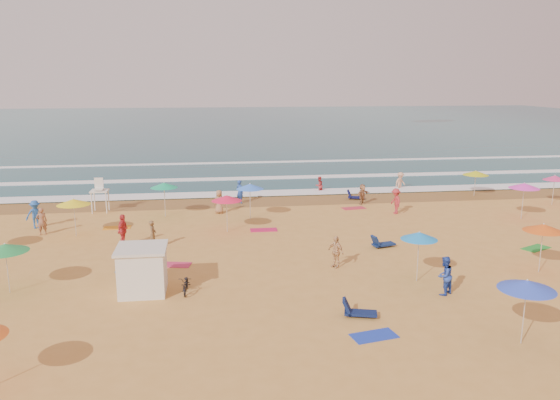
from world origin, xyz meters
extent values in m
plane|color=gold|center=(0.00, 0.00, 0.00)|extent=(220.00, 220.00, 0.00)
cube|color=#0C4756|center=(0.00, 84.00, 0.00)|extent=(220.00, 140.00, 0.18)
plane|color=olive|center=(0.00, 12.50, 0.01)|extent=(220.00, 220.00, 0.00)
cube|color=white|center=(0.00, 15.00, 0.10)|extent=(200.00, 2.20, 0.05)
cube|color=white|center=(0.00, 22.00, 0.10)|extent=(200.00, 1.60, 0.05)
cube|color=white|center=(0.00, 32.00, 0.10)|extent=(200.00, 1.20, 0.05)
cube|color=white|center=(-4.80, -5.38, 1.00)|extent=(2.00, 2.00, 2.00)
cube|color=silver|center=(-4.80, -5.38, 2.06)|extent=(2.20, 2.20, 0.12)
imported|color=black|center=(-2.90, -5.68, 0.41)|extent=(0.63, 1.58, 0.82)
cone|color=#1B8BE7|center=(7.90, -5.70, 2.24)|extent=(1.71, 1.71, 0.35)
cone|color=#E9337E|center=(24.14, 8.27, 2.09)|extent=(1.67, 1.67, 0.35)
cone|color=green|center=(-10.74, -4.66, 2.11)|extent=(2.00, 2.00, 0.35)
cone|color=#EE5A14|center=(14.37, -5.34, 2.29)|extent=(1.90, 1.90, 0.35)
cone|color=#FE1A4A|center=(-0.67, 4.03, 2.17)|extent=(1.88, 1.88, 0.35)
cone|color=#FF38CF|center=(19.42, 4.60, 2.31)|extent=(2.01, 2.01, 0.35)
cone|color=blue|center=(9.31, -12.18, 2.25)|extent=(2.00, 2.00, 0.35)
cone|color=yellow|center=(-9.84, 4.26, 2.15)|extent=(1.98, 1.98, 0.35)
cone|color=#3879FF|center=(1.01, 7.01, 2.28)|extent=(1.85, 1.85, 0.35)
cone|color=#16B477|center=(-4.79, 8.49, 2.23)|extent=(1.86, 1.86, 0.35)
cone|color=#CCCF15|center=(19.83, 12.17, 1.89)|extent=(2.04, 2.04, 0.35)
cube|color=navy|center=(8.03, -0.35, 0.17)|extent=(1.40, 0.88, 0.34)
cube|color=#0E1B48|center=(4.15, -9.22, 0.17)|extent=(1.40, 0.88, 0.34)
cube|color=#0E1046|center=(9.88, 12.09, 0.17)|extent=(1.41, 0.90, 0.34)
cube|color=#1A4CA4|center=(-5.66, -2.21, 0.01)|extent=(1.76, 0.98, 0.03)
cube|color=orange|center=(-7.68, 5.91, 0.01)|extent=(1.73, 0.93, 0.03)
cube|color=#C42E54|center=(-3.65, -1.86, 0.01)|extent=(1.84, 1.19, 0.03)
cube|color=#C61850|center=(1.63, 4.11, 0.01)|extent=(1.71, 0.89, 0.03)
cube|color=#1D38BA|center=(4.19, -10.93, 0.01)|extent=(1.84, 1.18, 0.03)
cube|color=#238F2C|center=(16.51, -1.73, 0.01)|extent=(1.90, 1.52, 0.03)
cube|color=#C22D3E|center=(8.85, 9.12, 0.01)|extent=(1.81, 1.12, 0.03)
imported|color=#A3724B|center=(-1.04, 8.95, 0.84)|extent=(0.96, 0.80, 1.68)
imported|color=#21449E|center=(0.62, 12.00, 0.90)|extent=(0.76, 0.78, 1.81)
imported|color=#265AB2|center=(-12.79, 6.54, 0.91)|extent=(1.35, 1.12, 1.82)
imported|color=#2544B0|center=(8.45, -7.43, 0.88)|extent=(1.08, 1.02, 1.76)
imported|color=#AC784F|center=(9.87, 10.40, 0.78)|extent=(1.40, 1.29, 1.56)
imported|color=brown|center=(-4.97, 1.30, 0.79)|extent=(0.41, 0.60, 1.59)
imported|color=tan|center=(4.53, -3.27, 0.82)|extent=(0.89, 1.01, 1.64)
imported|color=#B62D31|center=(7.56, 15.50, 0.52)|extent=(0.95, 0.90, 1.55)
imported|color=tan|center=(14.68, 15.43, 0.63)|extent=(1.31, 1.13, 1.76)
imported|color=#996346|center=(-11.96, 4.93, 0.85)|extent=(0.72, 0.59, 1.69)
imported|color=#B62D32|center=(11.35, 7.19, 0.91)|extent=(0.80, 1.24, 1.82)
imported|color=tan|center=(-5.59, -4.58, 0.94)|extent=(1.32, 1.80, 1.88)
imported|color=#D6353A|center=(-6.68, 1.81, 0.94)|extent=(0.76, 1.19, 1.88)
camera|label=1|loc=(-1.79, -29.03, 9.40)|focal=35.00mm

